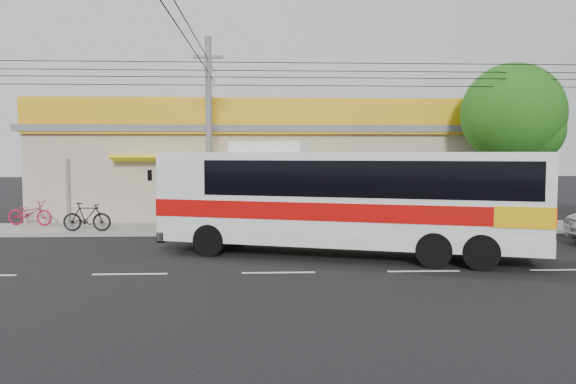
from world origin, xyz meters
The scene contains 9 objects.
ground centered at (0.00, 0.00, 0.00)m, with size 120.00×120.00×0.00m, color black.
sidewalk centered at (0.00, 6.00, 0.07)m, with size 30.00×3.20×0.15m, color gray.
lane_markings centered at (0.00, -2.50, 0.00)m, with size 50.00×0.12×0.01m, color silver, non-canonical shape.
storefront_building centered at (-0.01, 11.54, 2.30)m, with size 22.60×9.20×5.70m.
coach_bus centered at (2.33, -0.21, 1.95)m, with size 12.00×6.02×3.64m.
motorbike_red centered at (-10.41, 6.87, 0.68)m, with size 0.70×2.02×1.06m, color maroon.
motorbike_dark centered at (-7.39, 4.89, 0.72)m, with size 0.54×1.91×1.15m, color black.
utility_pole centered at (-2.48, 4.20, 6.33)m, with size 34.00×14.00×7.68m.
tree_near centered at (10.13, 5.41, 4.73)m, with size 4.21×4.21×6.99m.
Camera 1 is at (-0.44, -17.57, 3.26)m, focal length 35.00 mm.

